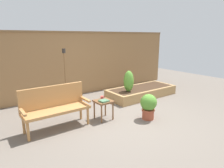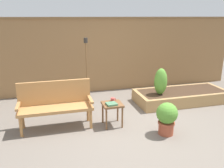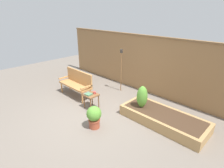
{
  "view_description": "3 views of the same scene",
  "coord_description": "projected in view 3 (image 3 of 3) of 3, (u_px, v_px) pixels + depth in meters",
  "views": [
    {
      "loc": [
        -2.89,
        -3.58,
        2.0
      ],
      "look_at": [
        0.23,
        0.72,
        0.72
      ],
      "focal_mm": 31.88,
      "sensor_mm": 36.0,
      "label": 1
    },
    {
      "loc": [
        -1.53,
        -4.0,
        2.2
      ],
      "look_at": [
        -0.18,
        0.94,
        0.68
      ],
      "focal_mm": 37.26,
      "sensor_mm": 36.0,
      "label": 2
    },
    {
      "loc": [
        3.76,
        -3.0,
        2.97
      ],
      "look_at": [
        0.3,
        0.53,
        0.95
      ],
      "focal_mm": 28.88,
      "sensor_mm": 36.0,
      "label": 3
    }
  ],
  "objects": [
    {
      "name": "book_on_table",
      "position": [
        89.0,
        94.0,
        5.73
      ],
      "size": [
        0.22,
        0.21,
        0.04
      ],
      "primitive_type": "cube",
      "rotation": [
        0.0,
        0.0,
        0.1
      ],
      "color": "#4C7A56",
      "rests_on": "side_table"
    },
    {
      "name": "fence_back",
      "position": [
        144.0,
        64.0,
        6.85
      ],
      "size": [
        8.4,
        0.14,
        2.16
      ],
      "color": "olive",
      "rests_on": "ground_plane"
    },
    {
      "name": "potted_boxwood",
      "position": [
        94.0,
        116.0,
        4.81
      ],
      "size": [
        0.4,
        0.4,
        0.63
      ],
      "color": "#A84C33",
      "rests_on": "ground_plane"
    },
    {
      "name": "tiki_torch",
      "position": [
        121.0,
        63.0,
        6.79
      ],
      "size": [
        0.1,
        0.1,
        1.65
      ],
      "color": "brown",
      "rests_on": "ground_plane"
    },
    {
      "name": "cup_on_table",
      "position": [
        95.0,
        93.0,
        5.8
      ],
      "size": [
        0.12,
        0.08,
        0.08
      ],
      "color": "#CC4C47",
      "rests_on": "side_table"
    },
    {
      "name": "raised_planter_bed",
      "position": [
        163.0,
        118.0,
        5.08
      ],
      "size": [
        2.4,
        1.0,
        0.3
      ],
      "color": "#AD8451",
      "rests_on": "ground_plane"
    },
    {
      "name": "shrub_near_bench",
      "position": [
        142.0,
        97.0,
        5.26
      ],
      "size": [
        0.32,
        0.32,
        0.66
      ],
      "color": "brown",
      "rests_on": "raised_planter_bed"
    },
    {
      "name": "ground_plane",
      "position": [
        93.0,
        115.0,
        5.54
      ],
      "size": [
        14.0,
        14.0,
        0.0
      ],
      "primitive_type": "plane",
      "color": "#70665B"
    },
    {
      "name": "side_table",
      "position": [
        91.0,
        97.0,
        5.79
      ],
      "size": [
        0.4,
        0.4,
        0.48
      ],
      "color": "brown",
      "rests_on": "ground_plane"
    },
    {
      "name": "garden_bench",
      "position": [
        77.0,
        82.0,
        6.62
      ],
      "size": [
        1.44,
        0.48,
        0.94
      ],
      "color": "#B77F47",
      "rests_on": "ground_plane"
    }
  ]
}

